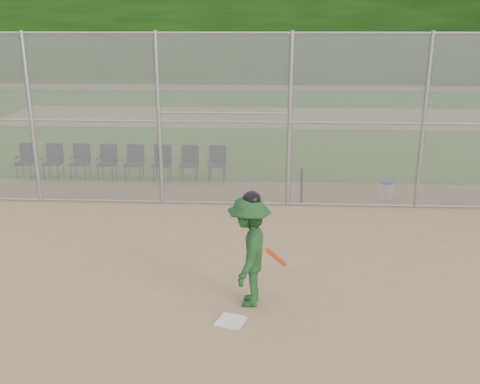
{
  "coord_description": "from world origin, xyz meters",
  "views": [
    {
      "loc": [
        0.51,
        -7.1,
        4.09
      ],
      "look_at": [
        0.0,
        2.5,
        1.1
      ],
      "focal_mm": 40.0,
      "sensor_mm": 36.0,
      "label": 1
    }
  ],
  "objects_px": {
    "home_plate": "(231,321)",
    "batter_at_plate": "(249,251)",
    "chair_0": "(26,162)",
    "water_cooler": "(387,189)"
  },
  "relations": [
    {
      "from": "home_plate",
      "to": "batter_at_plate",
      "type": "distance_m",
      "value": 1.06
    },
    {
      "from": "batter_at_plate",
      "to": "chair_0",
      "type": "distance_m",
      "value": 9.36
    },
    {
      "from": "water_cooler",
      "to": "batter_at_plate",
      "type": "bearing_deg",
      "value": -120.52
    },
    {
      "from": "home_plate",
      "to": "chair_0",
      "type": "distance_m",
      "value": 9.62
    },
    {
      "from": "water_cooler",
      "to": "chair_0",
      "type": "bearing_deg",
      "value": 172.47
    },
    {
      "from": "home_plate",
      "to": "chair_0",
      "type": "height_order",
      "value": "chair_0"
    },
    {
      "from": "batter_at_plate",
      "to": "chair_0",
      "type": "bearing_deg",
      "value": 133.82
    },
    {
      "from": "home_plate",
      "to": "water_cooler",
      "type": "bearing_deg",
      "value": 60.14
    },
    {
      "from": "chair_0",
      "to": "home_plate",
      "type": "bearing_deg",
      "value": -49.55
    },
    {
      "from": "batter_at_plate",
      "to": "water_cooler",
      "type": "bearing_deg",
      "value": 59.48
    }
  ]
}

